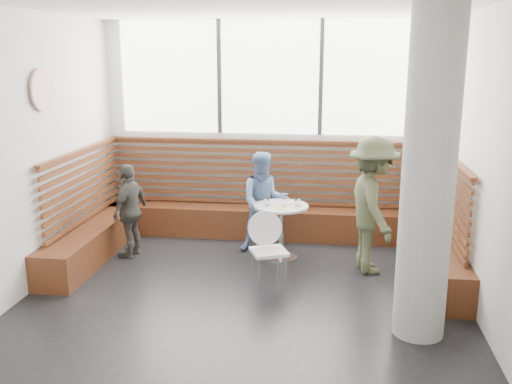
# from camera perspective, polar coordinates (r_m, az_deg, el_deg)

# --- Properties ---
(room) EXTENTS (5.00, 5.00, 3.20)m
(room) POSITION_cam_1_polar(r_m,az_deg,el_deg) (6.16, -1.26, 3.26)
(room) COLOR silver
(room) RESTS_ON ground
(booth) EXTENTS (5.00, 2.50, 1.44)m
(booth) POSITION_cam_1_polar(r_m,az_deg,el_deg) (8.15, 0.74, -2.77)
(booth) COLOR #492412
(booth) RESTS_ON ground
(concrete_column) EXTENTS (0.50, 0.50, 3.20)m
(concrete_column) POSITION_cam_1_polar(r_m,az_deg,el_deg) (5.57, 16.87, 1.51)
(concrete_column) COLOR gray
(concrete_column) RESTS_ON ground
(wall_art) EXTENTS (0.03, 0.50, 0.50)m
(wall_art) POSITION_cam_1_polar(r_m,az_deg,el_deg) (7.25, -20.63, 9.54)
(wall_art) COLOR white
(wall_art) RESTS_ON room
(cafe_table) EXTENTS (0.73, 0.73, 0.75)m
(cafe_table) POSITION_cam_1_polar(r_m,az_deg,el_deg) (7.67, 2.54, -2.85)
(cafe_table) COLOR silver
(cafe_table) RESTS_ON ground
(cafe_chair) EXTENTS (0.42, 0.41, 0.88)m
(cafe_chair) POSITION_cam_1_polar(r_m,az_deg,el_deg) (6.83, 1.38, -5.13)
(cafe_chair) COLOR white
(cafe_chair) RESTS_ON ground
(adult_man) EXTENTS (0.89, 1.24, 1.74)m
(adult_man) POSITION_cam_1_polar(r_m,az_deg,el_deg) (7.28, 11.57, -1.31)
(adult_man) COLOR #454C32
(adult_man) RESTS_ON ground
(child_back) EXTENTS (0.79, 0.67, 1.41)m
(child_back) POSITION_cam_1_polar(r_m,az_deg,el_deg) (7.93, 0.84, -1.02)
(child_back) COLOR #6884B5
(child_back) RESTS_ON ground
(child_left) EXTENTS (0.45, 0.80, 1.29)m
(child_left) POSITION_cam_1_polar(r_m,az_deg,el_deg) (7.93, -12.49, -1.80)
(child_left) COLOR #46443F
(child_left) RESTS_ON ground
(plate_near) EXTENTS (0.18, 0.18, 0.01)m
(plate_near) POSITION_cam_1_polar(r_m,az_deg,el_deg) (7.75, 1.43, -1.00)
(plate_near) COLOR white
(plate_near) RESTS_ON cafe_table
(plate_far) EXTENTS (0.20, 0.20, 0.01)m
(plate_far) POSITION_cam_1_polar(r_m,az_deg,el_deg) (7.72, 3.05, -1.06)
(plate_far) COLOR white
(plate_far) RESTS_ON cafe_table
(glass_left) EXTENTS (0.06, 0.06, 0.10)m
(glass_left) POSITION_cam_1_polar(r_m,az_deg,el_deg) (7.57, 1.11, -1.00)
(glass_left) COLOR white
(glass_left) RESTS_ON cafe_table
(glass_mid) EXTENTS (0.07, 0.07, 0.12)m
(glass_mid) POSITION_cam_1_polar(r_m,az_deg,el_deg) (7.52, 2.86, -1.06)
(glass_mid) COLOR white
(glass_mid) RESTS_ON cafe_table
(glass_right) EXTENTS (0.07, 0.07, 0.11)m
(glass_right) POSITION_cam_1_polar(r_m,az_deg,el_deg) (7.58, 4.15, -0.99)
(glass_right) COLOR white
(glass_right) RESTS_ON cafe_table
(menu_card) EXTENTS (0.23, 0.19, 0.00)m
(menu_card) POSITION_cam_1_polar(r_m,az_deg,el_deg) (7.45, 2.82, -1.64)
(menu_card) COLOR #A5C64C
(menu_card) RESTS_ON cafe_table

